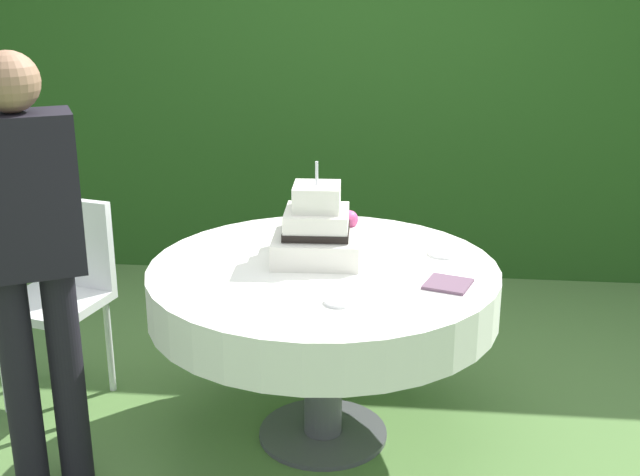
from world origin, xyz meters
TOP-DOWN VIEW (x-y plane):
  - ground_plane at (0.00, 0.00)m, footprint 20.00×20.00m
  - foliage_hedge at (0.00, 2.12)m, footprint 6.97×0.47m
  - cake_table at (0.00, 0.00)m, footprint 1.36×1.36m
  - wedding_cake at (-0.03, 0.09)m, footprint 0.35×0.35m
  - serving_plate_near at (0.47, 0.18)m, footprint 0.12×0.12m
  - serving_plate_far at (0.09, -0.35)m, footprint 0.11×0.11m
  - napkin_stack at (0.47, -0.15)m, footprint 0.20×0.20m
  - garden_chair at (-1.17, 0.24)m, footprint 0.49×0.49m
  - standing_person at (-0.96, -0.44)m, footprint 0.41×0.34m

SIDE VIEW (x-z plane):
  - ground_plane at x=0.00m, z-range 0.00..0.00m
  - garden_chair at x=-1.17m, z-range 0.10..0.99m
  - cake_table at x=0.00m, z-range 0.27..1.01m
  - napkin_stack at x=0.47m, z-range 0.75..0.76m
  - serving_plate_near at x=0.47m, z-range 0.75..0.76m
  - serving_plate_far at x=0.09m, z-range 0.75..0.76m
  - wedding_cake at x=-0.03m, z-range 0.66..1.06m
  - standing_person at x=-0.96m, z-range 0.13..1.73m
  - foliage_hedge at x=0.00m, z-range 0.00..2.52m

